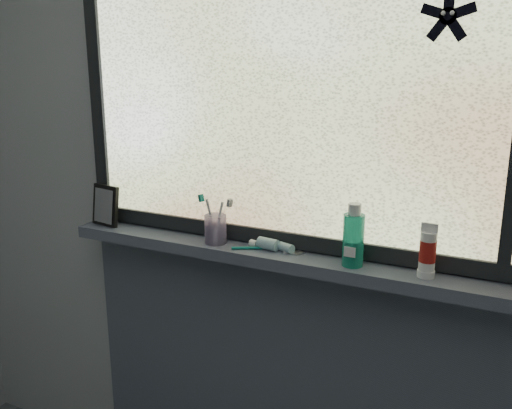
{
  "coord_description": "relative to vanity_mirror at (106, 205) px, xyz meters",
  "views": [
    {
      "loc": [
        0.63,
        -0.33,
        1.63
      ],
      "look_at": [
        -0.04,
        1.05,
        1.22
      ],
      "focal_mm": 40.0,
      "sensor_mm": 36.0,
      "label": 1
    }
  ],
  "objects": [
    {
      "name": "vanity_mirror",
      "position": [
        0.0,
        0.0,
        0.0
      ],
      "size": [
        0.13,
        0.08,
        0.15
      ],
      "primitive_type": "cube",
      "rotation": [
        0.0,
        0.0,
        -0.16
      ],
      "color": "black",
      "rests_on": "windowsill"
    },
    {
      "name": "starfish_sticker",
      "position": [
        1.13,
        0.05,
        0.63
      ],
      "size": [
        0.15,
        0.02,
        0.15
      ],
      "primitive_type": null,
      "color": "black",
      "rests_on": "window_pane"
    },
    {
      "name": "sill_apron",
      "position": [
        0.73,
        0.07,
        -0.6
      ],
      "size": [
        1.62,
        0.02,
        0.98
      ],
      "primitive_type": "cube",
      "color": "#474E5F",
      "rests_on": "floor"
    },
    {
      "name": "window_pane",
      "position": [
        0.73,
        0.06,
        0.44
      ],
      "size": [
        1.5,
        0.01,
        1.0
      ],
      "primitive_type": "cube",
      "color": "silver",
      "rests_on": "wall_back"
    },
    {
      "name": "frame_left",
      "position": [
        -0.05,
        0.06,
        0.44
      ],
      "size": [
        0.05,
        0.03,
        1.1
      ],
      "primitive_type": "cube",
      "color": "black",
      "rests_on": "wall_back"
    },
    {
      "name": "cream_tube",
      "position": [
        1.14,
        0.0,
        0.01
      ],
      "size": [
        0.05,
        0.05,
        0.11
      ],
      "primitive_type": "cylinder",
      "rotation": [
        0.0,
        0.0,
        -0.05
      ],
      "color": "silver",
      "rests_on": "windowsill"
    },
    {
      "name": "toothpaste_tube",
      "position": [
        0.66,
        0.01,
        -0.05
      ],
      "size": [
        0.22,
        0.09,
        0.04
      ],
      "primitive_type": null,
      "rotation": [
        0.0,
        0.0,
        -0.21
      ],
      "color": "white",
      "rests_on": "windowsill"
    },
    {
      "name": "toothbrush_lying",
      "position": [
        0.61,
        0.0,
        -0.07
      ],
      "size": [
        0.2,
        0.12,
        0.01
      ],
      "primitive_type": null,
      "rotation": [
        0.0,
        0.0,
        0.48
      ],
      "color": "#0C7064",
      "rests_on": "windowsill"
    },
    {
      "name": "frame_bottom",
      "position": [
        0.73,
        0.06,
        -0.04
      ],
      "size": [
        1.6,
        0.03,
        0.05
      ],
      "primitive_type": "cube",
      "color": "black",
      "rests_on": "windowsill"
    },
    {
      "name": "windowsill",
      "position": [
        0.73,
        0.01,
        -0.09
      ],
      "size": [
        1.62,
        0.14,
        0.04
      ],
      "primitive_type": "cube",
      "color": "#474E5F",
      "rests_on": "wall_back"
    },
    {
      "name": "wall_back",
      "position": [
        0.73,
        0.08,
        0.16
      ],
      "size": [
        3.0,
        0.01,
        2.5
      ],
      "primitive_type": "cube",
      "color": "#9EA3A8",
      "rests_on": "ground"
    },
    {
      "name": "mouthwash_bottle",
      "position": [
        0.92,
        -0.0,
        0.02
      ],
      "size": [
        0.08,
        0.08,
        0.16
      ],
      "primitive_type": "cylinder",
      "rotation": [
        0.0,
        0.0,
        -0.33
      ],
      "color": "teal",
      "rests_on": "windowsill"
    },
    {
      "name": "toothbrush_cup",
      "position": [
        0.46,
        -0.0,
        -0.03
      ],
      "size": [
        0.09,
        0.09,
        0.09
      ],
      "primitive_type": "cylinder",
      "rotation": [
        0.0,
        0.0,
        -0.35
      ],
      "color": "#BEA8DE",
      "rests_on": "windowsill"
    }
  ]
}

